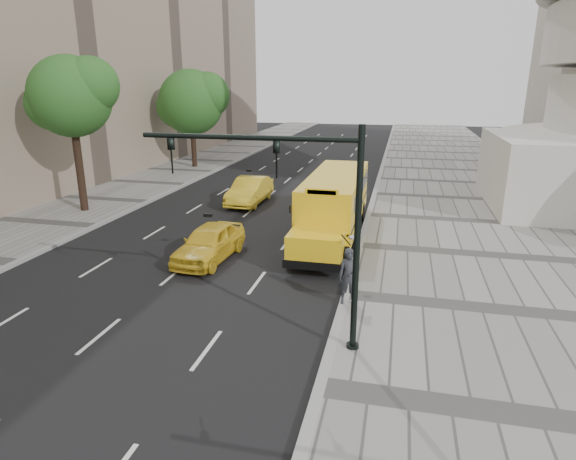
% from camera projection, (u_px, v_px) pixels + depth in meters
% --- Properties ---
extents(ground, '(140.00, 140.00, 0.00)m').
position_uv_depth(ground, '(238.00, 239.00, 23.73)').
color(ground, black).
rests_on(ground, ground).
extents(sidewalk_museum, '(12.00, 140.00, 0.15)m').
position_uv_depth(sidewalk_museum, '(497.00, 257.00, 21.09)').
color(sidewalk_museum, gray).
rests_on(sidewalk_museum, ground).
extents(sidewalk_far, '(6.00, 140.00, 0.15)m').
position_uv_depth(sidewalk_far, '(45.00, 223.00, 26.11)').
color(sidewalk_far, gray).
rests_on(sidewalk_far, ground).
extents(curb_museum, '(0.30, 140.00, 0.15)m').
position_uv_depth(curb_museum, '(360.00, 246.00, 22.40)').
color(curb_museum, gray).
rests_on(curb_museum, ground).
extents(curb_far, '(0.30, 140.00, 0.15)m').
position_uv_depth(curb_far, '(94.00, 227.00, 25.46)').
color(curb_far, gray).
rests_on(curb_far, ground).
extents(tree_b, '(5.04, 4.48, 8.89)m').
position_uv_depth(tree_b, '(72.00, 96.00, 26.62)').
color(tree_b, black).
rests_on(tree_b, ground).
extents(tree_c, '(6.28, 5.58, 8.55)m').
position_uv_depth(tree_c, '(192.00, 102.00, 41.75)').
color(tree_c, black).
rests_on(tree_c, ground).
extents(school_bus, '(2.96, 11.56, 3.19)m').
position_uv_depth(school_bus, '(335.00, 200.00, 24.09)').
color(school_bus, yellow).
rests_on(school_bus, ground).
extents(taxi_near, '(2.15, 4.67, 1.55)m').
position_uv_depth(taxi_near, '(209.00, 243.00, 20.75)').
color(taxi_near, gold).
rests_on(taxi_near, ground).
extents(taxi_far, '(1.83, 5.02, 1.64)m').
position_uv_depth(taxi_far, '(250.00, 191.00, 30.48)').
color(taxi_far, gold).
rests_on(taxi_far, ground).
extents(pedestrian, '(0.77, 0.56, 1.96)m').
position_uv_depth(pedestrian, '(349.00, 277.00, 16.20)').
color(pedestrian, '#2A2C31').
rests_on(pedestrian, sidewalk_museum).
extents(traffic_signal, '(6.18, 0.36, 6.40)m').
position_uv_depth(traffic_signal, '(306.00, 211.00, 12.89)').
color(traffic_signal, black).
rests_on(traffic_signal, ground).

